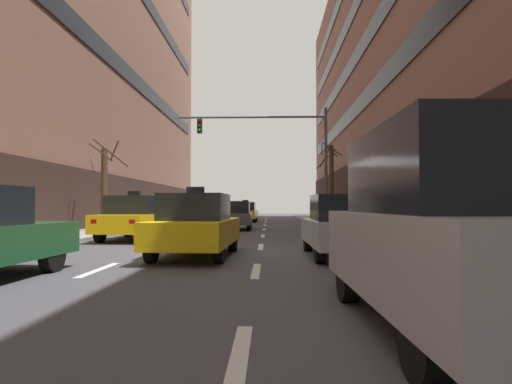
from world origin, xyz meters
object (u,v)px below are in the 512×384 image
at_px(taxi_driving_0, 196,226).
at_px(street_tree_0, 331,182).
at_px(taxi_driving_2, 136,218).
at_px(taxi_driving_3, 246,212).
at_px(pedestrian_0, 358,212).
at_px(car_parked_0, 450,229).
at_px(street_tree_1, 104,187).
at_px(car_parked_1, 343,226).
at_px(car_driving_4, 236,216).
at_px(car_driving_1, 214,211).
at_px(traffic_signal_0, 282,145).

distance_m(taxi_driving_0, street_tree_0, 18.03).
height_order(taxi_driving_2, taxi_driving_3, taxi_driving_2).
xyz_separation_m(taxi_driving_2, pedestrian_0, (9.33, 4.06, 0.18)).
distance_m(car_parked_0, pedestrian_0, 15.99).
height_order(street_tree_1, pedestrian_0, street_tree_1).
height_order(car_parked_1, pedestrian_0, pedestrian_0).
bearing_deg(car_driving_4, car_driving_1, 101.35).
bearing_deg(pedestrian_0, car_driving_4, 152.15).
distance_m(street_tree_0, pedestrian_0, 7.72).
height_order(taxi_driving_3, car_parked_1, taxi_driving_3).
xyz_separation_m(taxi_driving_0, traffic_signal_0, (2.65, 14.19, 4.10)).
bearing_deg(street_tree_0, car_parked_0, -95.26).
xyz_separation_m(taxi_driving_3, traffic_signal_0, (2.66, -9.13, 4.11)).
relative_size(taxi_driving_0, car_driving_1, 0.95).
bearing_deg(taxi_driving_3, car_parked_0, -82.77).
relative_size(car_driving_1, car_parked_0, 1.04).
height_order(car_driving_1, pedestrian_0, car_driving_1).
height_order(taxi_driving_0, taxi_driving_2, taxi_driving_2).
bearing_deg(street_tree_1, traffic_signal_0, 31.02).
bearing_deg(street_tree_1, street_tree_0, 33.61).
xyz_separation_m(taxi_driving_2, car_parked_0, (7.03, -11.77, 0.23)).
bearing_deg(taxi_driving_2, street_tree_0, 51.52).
distance_m(car_driving_4, street_tree_0, 7.58).
bearing_deg(car_driving_1, taxi_driving_0, -83.52).
height_order(taxi_driving_2, traffic_signal_0, traffic_signal_0).
bearing_deg(traffic_signal_0, taxi_driving_3, 106.21).
xyz_separation_m(street_tree_0, pedestrian_0, (0.15, -7.49, -1.86)).
bearing_deg(car_parked_0, street_tree_0, 84.74).
distance_m(car_parked_0, traffic_signal_0, 20.99).
xyz_separation_m(taxi_driving_3, pedestrian_0, (6.07, -13.91, 0.23)).
distance_m(car_parked_0, car_parked_1, 6.48).
height_order(car_parked_1, street_tree_1, street_tree_1).
height_order(taxi_driving_0, traffic_signal_0, traffic_signal_0).
bearing_deg(street_tree_1, taxi_driving_3, 67.49).
bearing_deg(taxi_driving_3, taxi_driving_2, -100.29).
relative_size(car_parked_1, pedestrian_0, 2.79).
distance_m(taxi_driving_3, car_parked_0, 29.97).
height_order(car_driving_1, car_parked_1, car_driving_1).
bearing_deg(car_parked_1, taxi_driving_2, 143.04).
distance_m(street_tree_1, pedestrian_0, 12.06).
xyz_separation_m(taxi_driving_0, car_parked_0, (3.77, -6.41, 0.26)).
distance_m(car_parked_1, street_tree_1, 13.28).
bearing_deg(taxi_driving_2, car_parked_0, -59.14).
xyz_separation_m(car_driving_1, car_driving_4, (3.39, -16.88, -0.07)).
bearing_deg(car_parked_1, street_tree_0, 82.74).
bearing_deg(street_tree_0, taxi_driving_3, 132.67).
xyz_separation_m(taxi_driving_3, car_driving_4, (0.04, -10.72, -0.02)).
distance_m(car_driving_1, car_parked_0, 36.59).
bearing_deg(car_driving_1, street_tree_0, -53.62).
distance_m(taxi_driving_2, street_tree_0, 14.89).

